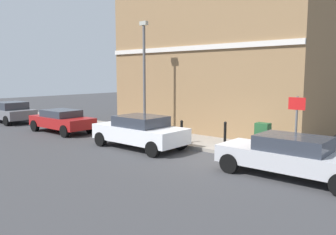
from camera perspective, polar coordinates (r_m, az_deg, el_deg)
The scene contains 12 objects.
ground at distance 13.18m, azimuth 8.43°, elevation -6.96°, with size 80.00×80.00×0.00m, color #38383A.
sidewalk at distance 18.33m, azimuth -4.35°, elevation -2.63°, with size 2.50×30.00×0.15m, color gray.
corner_building at distance 20.35m, azimuth 9.61°, elevation 9.17°, with size 6.88×11.45×7.86m.
car_silver at distance 11.29m, azimuth 19.91°, elevation -6.06°, with size 1.77×4.48×1.33m.
car_white at distance 14.90m, azimuth -4.77°, elevation -2.30°, with size 1.97×4.30×1.43m.
car_red at distance 19.79m, azimuth -17.45°, elevation -0.43°, with size 1.87×4.08×1.26m.
car_grey at distance 25.09m, azimuth -25.00°, elevation 0.89°, with size 1.97×3.92×1.40m.
utility_cabinet at distance 14.09m, azimuth 15.62°, elevation -3.38°, with size 0.46×0.61×1.15m.
bollard_near_cabinet at distance 14.99m, azimuth 9.58°, elevation -2.49°, with size 0.14×0.14×1.04m.
bollard_far_kerb at distance 15.21m, azimuth 2.31°, elevation -2.26°, with size 0.14×0.14×1.04m.
street_sign at distance 12.83m, azimuth 20.80°, elevation -0.19°, with size 0.08×0.60×2.30m.
lamppost at distance 17.51m, azimuth -4.02°, elevation 7.52°, with size 0.20×0.44×5.72m.
Camera 1 is at (-10.86, -6.73, 3.23)m, focal length 36.21 mm.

